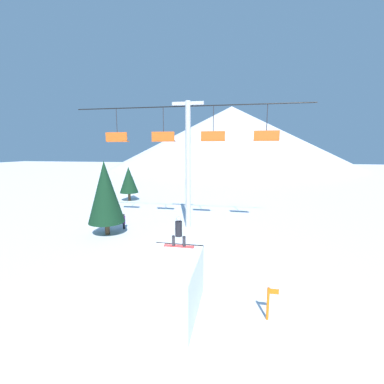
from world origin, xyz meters
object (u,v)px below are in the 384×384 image
at_px(snow_ramp, 170,287).
at_px(distant_skier, 124,221).
at_px(snowboarder, 179,232).
at_px(pine_tree_near, 105,192).
at_px(trail_marker, 268,302).

height_order(snow_ramp, distant_skier, snow_ramp).
height_order(snow_ramp, snowboarder, snowboarder).
xyz_separation_m(snow_ramp, pine_tree_near, (-6.95, 8.09, 2.10)).
height_order(snowboarder, pine_tree_near, pine_tree_near).
relative_size(snow_ramp, pine_tree_near, 0.64).
bearing_deg(pine_tree_near, distant_skier, 66.16).
distance_m(snowboarder, pine_tree_near, 9.69).
bearing_deg(trail_marker, snowboarder, 162.53).
xyz_separation_m(trail_marker, distant_skier, (-9.97, 9.26, -0.01)).
distance_m(snow_ramp, pine_tree_near, 10.87).
bearing_deg(pine_tree_near, snowboarder, -43.75).
height_order(pine_tree_near, distant_skier, pine_tree_near).
distance_m(snow_ramp, distant_skier, 11.44).
xyz_separation_m(snowboarder, distant_skier, (-6.36, 8.13, -2.11)).
relative_size(snow_ramp, distant_skier, 2.81).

